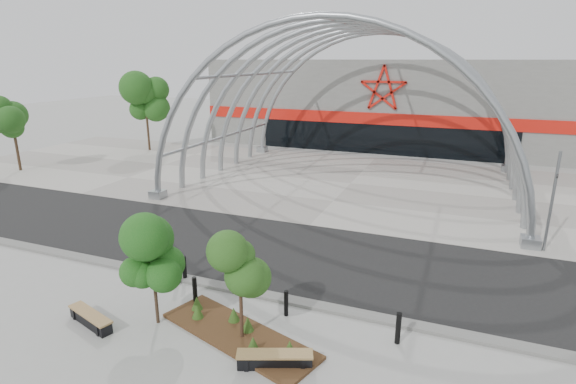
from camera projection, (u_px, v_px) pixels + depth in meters
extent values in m
plane|color=#9F9F9A|center=(248.00, 289.00, 16.37)|extent=(140.00, 140.00, 0.00)
cube|color=black|center=(284.00, 252.00, 19.49)|extent=(140.00, 7.00, 0.02)
cube|color=gray|center=(351.00, 183.00, 30.18)|extent=(60.00, 17.00, 0.04)
cube|color=#62625E|center=(245.00, 291.00, 16.13)|extent=(60.00, 0.50, 0.12)
cube|color=slate|center=(396.00, 101.00, 45.10)|extent=(34.00, 15.00, 8.00)
cube|color=black|center=(380.00, 139.00, 39.23)|extent=(22.00, 0.25, 2.60)
cube|color=red|center=(382.00, 119.00, 38.71)|extent=(34.00, 0.30, 1.00)
torus|color=#969CA0|center=(316.00, 219.00, 23.50)|extent=(20.36, 0.36, 20.36)
torus|color=#969CA0|center=(330.00, 205.00, 25.73)|extent=(20.36, 0.36, 20.36)
torus|color=#969CA0|center=(341.00, 194.00, 27.96)|extent=(20.36, 0.36, 20.36)
torus|color=#969CA0|center=(351.00, 184.00, 30.19)|extent=(20.36, 0.36, 20.36)
torus|color=#969CA0|center=(359.00, 175.00, 32.42)|extent=(20.36, 0.36, 20.36)
torus|color=#969CA0|center=(366.00, 168.00, 34.65)|extent=(20.36, 0.36, 20.36)
torus|color=#969CA0|center=(373.00, 161.00, 36.88)|extent=(20.36, 0.36, 20.36)
cylinder|color=#969CA0|center=(515.00, 157.00, 26.05)|extent=(0.20, 15.00, 0.20)
cylinder|color=#969CA0|center=(476.00, 77.00, 25.69)|extent=(0.20, 15.00, 0.20)
cylinder|color=#969CA0|center=(357.00, 26.00, 27.34)|extent=(0.20, 15.00, 0.20)
cylinder|color=#969CA0|center=(254.00, 74.00, 30.66)|extent=(0.20, 15.00, 0.20)
cylinder|color=#969CA0|center=(223.00, 137.00, 32.85)|extent=(0.20, 15.00, 0.20)
cube|color=#969CA0|center=(158.00, 194.00, 26.95)|extent=(0.80, 0.80, 0.50)
cube|color=#969CA0|center=(262.00, 149.00, 40.33)|extent=(0.80, 0.80, 0.50)
cube|color=#969CA0|center=(530.00, 242.00, 19.91)|extent=(0.80, 0.80, 0.50)
cube|color=#969CA0|center=(507.00, 169.00, 33.29)|extent=(0.80, 0.80, 0.50)
cube|color=#3C2816|center=(238.00, 335.00, 13.57)|extent=(5.58, 3.23, 0.10)
cone|color=#375C1E|center=(198.00, 311.00, 14.34)|extent=(0.37, 0.37, 0.46)
cone|color=#375C1E|center=(248.00, 324.00, 13.65)|extent=(0.37, 0.37, 0.46)
cone|color=#375C1E|center=(253.00, 344.00, 12.70)|extent=(0.37, 0.37, 0.46)
cone|color=#375C1E|center=(234.00, 314.00, 14.17)|extent=(0.37, 0.37, 0.46)
cone|color=#375C1E|center=(290.00, 348.00, 12.51)|extent=(0.37, 0.37, 0.46)
cone|color=#375C1E|center=(197.00, 303.00, 14.82)|extent=(0.37, 0.37, 0.46)
cylinder|color=slate|center=(552.00, 203.00, 18.98)|extent=(0.12, 0.12, 4.45)
imported|color=black|center=(556.00, 180.00, 18.70)|extent=(0.35, 0.61, 0.12)
cylinder|color=black|center=(156.00, 299.00, 14.08)|extent=(0.11, 0.11, 1.70)
ellipsoid|color=#0E4D11|center=(152.00, 253.00, 13.64)|extent=(1.46, 1.46, 1.85)
cylinder|color=#321E13|center=(241.00, 316.00, 13.24)|extent=(0.11, 0.11, 1.60)
ellipsoid|color=#244B16|center=(240.00, 271.00, 12.82)|extent=(1.33, 1.33, 1.75)
cube|color=black|center=(91.00, 320.00, 14.14)|extent=(1.95, 0.92, 0.33)
cube|color=black|center=(79.00, 312.00, 14.57)|extent=(0.24, 0.44, 0.39)
cube|color=black|center=(103.00, 328.00, 13.70)|extent=(0.24, 0.44, 0.39)
cube|color=olive|center=(90.00, 314.00, 14.08)|extent=(2.02, 1.00, 0.06)
cube|color=black|center=(275.00, 361.00, 12.21)|extent=(2.03, 1.10, 0.34)
cube|color=black|center=(247.00, 360.00, 12.20)|extent=(0.28, 0.46, 0.40)
cube|color=black|center=(303.00, 360.00, 12.20)|extent=(0.28, 0.46, 0.40)
cube|color=olive|center=(275.00, 354.00, 12.14)|extent=(2.10, 1.18, 0.06)
cylinder|color=black|center=(176.00, 272.00, 16.61)|extent=(0.16, 0.16, 0.98)
cylinder|color=black|center=(184.00, 268.00, 16.91)|extent=(0.16, 0.16, 0.99)
cylinder|color=black|center=(195.00, 290.00, 15.30)|extent=(0.16, 0.16, 0.98)
cylinder|color=black|center=(286.00, 303.00, 14.58)|extent=(0.14, 0.14, 0.89)
cylinder|color=black|center=(398.00, 328.00, 13.14)|extent=(0.16, 0.16, 0.99)
cylinder|color=#302113|center=(148.00, 132.00, 40.77)|extent=(0.20, 0.20, 3.30)
ellipsoid|color=#144B13|center=(145.00, 99.00, 39.92)|extent=(3.00, 3.00, 3.60)
cylinder|color=#302113|center=(18.00, 153.00, 33.34)|extent=(0.20, 0.20, 2.75)
ellipsoid|color=#144413|center=(12.00, 119.00, 32.63)|extent=(2.55, 2.55, 3.00)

